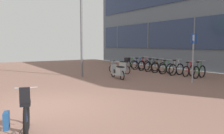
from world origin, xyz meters
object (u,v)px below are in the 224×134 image
Objects in this scene: parking_sign at (193,52)px; lamp_post at (81,21)px; bicycle_rack_02 at (176,69)px; bicycle_rack_08 at (131,64)px; bicycle_rack_01 at (189,71)px; bicycle_rack_07 at (138,65)px; bicycle_rack_04 at (159,67)px; bicycle_rack_06 at (144,65)px; scooter_near at (119,72)px; bicycle_rack_00 at (199,72)px; scooter_mid at (122,66)px; bicycle_rack_05 at (152,66)px; bicycle_rack_03 at (166,69)px; bicycle_foreground at (25,116)px.

lamp_post reaches higher than parking_sign.
bicycle_rack_02 is 4.79m from bicycle_rack_08.
bicycle_rack_07 reaches higher than bicycle_rack_01.
bicycle_rack_04 is 1.60m from bicycle_rack_06.
bicycle_rack_04 is 0.57× the size of parking_sign.
scooter_near is (-4.12, 1.34, 0.05)m from bicycle_rack_01.
bicycle_rack_06 reaches higher than bicycle_rack_00.
scooter_mid reaches higher than scooter_near.
bicycle_rack_07 is (0.07, 1.60, -0.01)m from bicycle_rack_05.
bicycle_rack_06 is at bearing 18.04° from scooter_mid.
scooter_mid is at bearing 135.96° from bicycle_rack_02.
parking_sign is at bearing -51.88° from scooter_near.
bicycle_rack_05 is 1.60m from bicycle_rack_07.
bicycle_rack_05 is (0.14, 1.60, 0.01)m from bicycle_rack_03.
bicycle_rack_05 is 4.39m from scooter_near.
bicycle_rack_07 is at bearing 31.82° from scooter_mid.
lamp_post is (-2.77, 0.09, 2.75)m from scooter_mid.
bicycle_rack_04 is 3.19m from bicycle_rack_08.
bicycle_rack_05 is at bearing 71.97° from parking_sign.
bicycle_rack_04 is 1.00× the size of bicycle_rack_06.
bicycle_rack_00 is 4.55m from scooter_near.
bicycle_rack_03 is (-0.27, 1.60, 0.01)m from bicycle_rack_01.
bicycle_rack_07 is 5.32m from scooter_near.
scooter_near is 3.68m from lamp_post.
parking_sign is at bearing -121.05° from bicycle_rack_02.
lamp_post is (-5.17, 1.66, 2.90)m from bicycle_rack_03.
bicycle_rack_03 reaches higher than bicycle_rack_01.
scooter_near is at bearing -164.94° from bicycle_rack_04.
scooter_mid is (-2.47, 0.78, 0.14)m from bicycle_rack_04.
bicycle_rack_06 is (-0.16, 3.99, 0.03)m from bicycle_rack_01.
bicycle_rack_08 is (-0.03, 3.19, -0.02)m from bicycle_rack_04.
bicycle_rack_00 is at bearing -88.79° from bicycle_rack_08.
bicycle_rack_03 is at bearing -92.70° from bicycle_rack_06.
parking_sign is at bearing -101.58° from bicycle_rack_08.
bicycle_rack_02 reaches higher than bicycle_rack_08.
scooter_mid reaches higher than bicycle_rack_05.
lamp_post is at bearing 142.80° from bicycle_rack_00.
bicycle_rack_00 is 3.19m from bicycle_rack_04.
bicycle_rack_00 is at bearing -88.15° from bicycle_rack_04.
bicycle_rack_04 is at bearing 91.85° from bicycle_rack_00.
bicycle_rack_01 is at bearing -87.73° from bicycle_rack_06.
bicycle_rack_02 is at bearing -92.21° from bicycle_rack_07.
bicycle_foreground is 9.62m from lamp_post.
bicycle_rack_03 is at bearing 93.62° from bicycle_rack_02.
scooter_mid is at bearing -148.18° from bicycle_rack_07.
bicycle_rack_07 is at bearing 86.33° from bicycle_rack_03.
lamp_post is (-5.29, -0.73, 2.88)m from bicycle_rack_06.
scooter_near is at bearing 152.01° from bicycle_rack_00.
bicycle_rack_04 is at bearing 94.83° from bicycle_rack_01.
bicycle_rack_06 is (-0.02, 0.80, 0.01)m from bicycle_rack_05.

